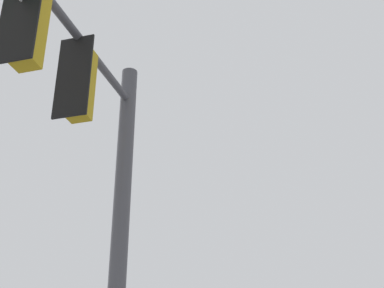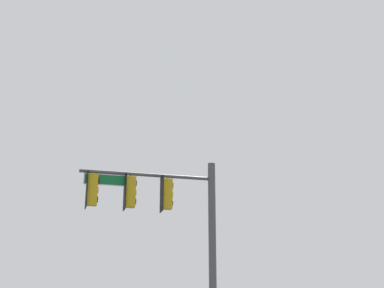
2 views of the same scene
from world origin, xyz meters
name	(u,v)px [view 1 (image 1 of 2)]	position (x,y,z in m)	size (l,w,h in m)	color
signal_pole_near	(77,147)	(-6.36, -9.01, 4.62)	(4.99, 0.74, 6.86)	#47474C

